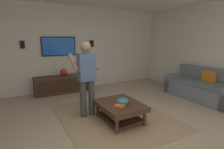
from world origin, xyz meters
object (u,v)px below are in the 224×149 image
Objects in this scene: couch at (201,88)px; media_console at (63,84)px; person_standing at (86,75)px; remote_white at (122,103)px; coffee_table at (120,108)px; wall_speaker_right at (22,45)px; vase_round at (64,72)px; tv at (59,46)px; wall_speaker_left at (92,44)px; book at (120,105)px; bowl at (123,101)px.

media_console is (2.51, 3.32, -0.04)m from couch.
media_console is 1.04× the size of person_standing.
remote_white is (-2.63, -0.55, 0.14)m from media_console.
couch is at bearing 52.86° from media_console.
coffee_table is 3.47m from wall_speaker_right.
vase_round is (2.58, 0.52, 0.25)m from remote_white.
couch is 1.80× the size of tv.
vase_round is at bearing 105.21° from wall_speaker_left.
remote_white is 2.65m from vase_round.
book is 2.72m from vase_round.
book is at bearing -170.69° from vase_round.
vase_round reaches higher than remote_white.
vase_round is at bearing -105.64° from wall_speaker_right.
wall_speaker_right is at bearing -103.84° from media_console.
wall_speaker_right is at bearing 91.66° from remote_white.
remote_white is (-0.12, 2.76, 0.09)m from couch.
tv is 4.82× the size of vase_round.
tv is 0.65× the size of person_standing.
bowl is 3.13m from wall_speaker_left.
tv is at bearing 73.78° from remote_white.
book is (-2.95, -0.47, -1.04)m from tv.
person_standing reaches higher than remote_white.
couch is 4.12m from vase_round.
person_standing is at bearing 90.00° from book.
book is 1.00× the size of wall_speaker_right.
couch is 1.16× the size of person_standing.
wall_speaker_right is at bearing 74.36° from vase_round.
coffee_table is 3.88× the size of bowl.
coffee_table is 2.61m from vase_round.
wall_speaker_right is at bearing 90.00° from wall_speaker_left.
vase_round is at bearing -0.94° from person_standing.
media_console is 1.60× the size of tv.
person_standing is at bearing 1.22° from tv.
tv reaches higher than media_console.
wall_speaker_left is at bearing -10.88° from bowl.
couch is 7.39× the size of bowl.
person_standing is 2.57m from wall_speaker_left.
media_console is 11.33× the size of remote_white.
media_console reaches higher than coffee_table.
tv reaches higher than person_standing.
tv is 1.13m from wall_speaker_left.
coffee_table is at bearing 25.58° from bowl.
person_standing is 7.45× the size of book.
tv is at bearing -0.15° from person_standing.
couch reaches higher than book.
couch is at bearing -24.69° from remote_white.
bowl is 1.17× the size of wall_speaker_right.
media_console is at bearing 0.00° from tv.
couch reaches higher than vase_round.
vase_round is (2.59, 0.54, 0.20)m from bowl.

